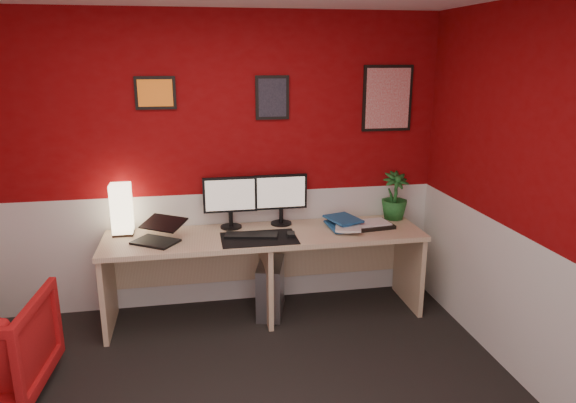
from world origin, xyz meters
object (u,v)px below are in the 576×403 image
(monitor_right, at_px, (281,192))
(zen_tray, at_px, (371,225))
(monitor_left, at_px, (230,195))
(potted_plant, at_px, (395,196))
(pc_tower, at_px, (271,288))
(laptop, at_px, (155,229))
(shoji_lamp, at_px, (122,211))
(desk, at_px, (266,275))

(monitor_right, relative_size, zen_tray, 1.66)
(monitor_left, relative_size, potted_plant, 1.38)
(monitor_right, relative_size, pc_tower, 1.29)
(laptop, relative_size, monitor_right, 0.57)
(shoji_lamp, xyz_separation_m, potted_plant, (2.33, 0.01, 0.01))
(shoji_lamp, bearing_deg, potted_plant, 0.13)
(monitor_right, bearing_deg, potted_plant, -1.20)
(zen_tray, bearing_deg, laptop, -177.53)
(monitor_right, height_order, zen_tray, monitor_right)
(laptop, distance_m, zen_tray, 1.78)
(potted_plant, bearing_deg, monitor_left, 179.83)
(shoji_lamp, xyz_separation_m, monitor_left, (0.88, 0.01, 0.09))
(laptop, xyz_separation_m, potted_plant, (2.06, 0.27, 0.10))
(shoji_lamp, xyz_separation_m, monitor_right, (1.31, 0.03, 0.09))
(laptop, bearing_deg, desk, 38.44)
(shoji_lamp, bearing_deg, pc_tower, -7.42)
(zen_tray, bearing_deg, pc_tower, 177.98)
(potted_plant, bearing_deg, zen_tray, -145.61)
(zen_tray, bearing_deg, shoji_lamp, 174.85)
(laptop, xyz_separation_m, monitor_right, (1.04, 0.29, 0.18))
(zen_tray, bearing_deg, potted_plant, 34.39)
(potted_plant, height_order, pc_tower, potted_plant)
(laptop, xyz_separation_m, monitor_left, (0.61, 0.27, 0.18))
(desk, xyz_separation_m, shoji_lamp, (-1.14, 0.20, 0.56))
(monitor_left, distance_m, zen_tray, 1.22)
(monitor_right, bearing_deg, monitor_left, -177.77)
(monitor_left, xyz_separation_m, pc_tower, (0.31, -0.16, -0.80))
(desk, relative_size, laptop, 7.88)
(monitor_left, distance_m, pc_tower, 0.87)
(monitor_right, distance_m, zen_tray, 0.82)
(desk, distance_m, pc_tower, 0.15)
(monitor_left, xyz_separation_m, zen_tray, (1.17, -0.19, -0.28))
(monitor_right, relative_size, potted_plant, 1.38)
(laptop, height_order, pc_tower, laptop)
(desk, height_order, laptop, laptop)
(shoji_lamp, relative_size, potted_plant, 0.95)
(shoji_lamp, bearing_deg, laptop, -44.36)
(desk, bearing_deg, zen_tray, 0.83)
(desk, distance_m, potted_plant, 1.33)
(zen_tray, bearing_deg, monitor_left, 170.58)
(monitor_left, relative_size, pc_tower, 1.29)
(laptop, distance_m, monitor_left, 0.69)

